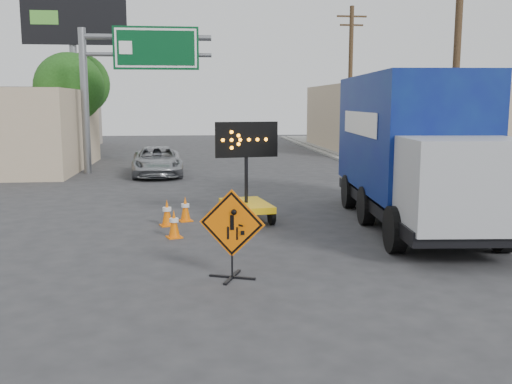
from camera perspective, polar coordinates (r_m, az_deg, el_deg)
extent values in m
plane|color=#2D2D30|center=(10.63, 1.84, -9.51)|extent=(100.00, 100.00, 0.00)
cube|color=gray|center=(26.63, 12.69, 1.59)|extent=(0.40, 60.00, 0.12)
cube|color=gray|center=(27.46, 17.24, 1.65)|extent=(4.00, 60.00, 0.15)
cube|color=gray|center=(46.04, -23.59, 6.74)|extent=(12.00, 10.00, 4.40)
cube|color=tan|center=(42.52, 13.68, 7.24)|extent=(10.00, 14.00, 4.60)
cylinder|color=slate|center=(28.43, -16.74, 8.63)|extent=(0.36, 0.36, 6.80)
cylinder|color=slate|center=(28.22, -10.81, 14.95)|extent=(6.00, 0.28, 0.28)
cylinder|color=slate|center=(28.14, -10.76, 13.34)|extent=(6.00, 0.20, 0.20)
cube|color=#043D1B|center=(28.02, -9.96, 13.99)|extent=(4.00, 0.10, 2.00)
cube|color=silver|center=(27.95, -9.97, 14.01)|extent=(3.80, 0.01, 1.80)
cylinder|color=slate|center=(36.68, -17.68, 10.29)|extent=(0.44, 0.44, 9.00)
cube|color=silver|center=(36.81, -17.70, 16.23)|extent=(6.00, 0.25, 3.00)
cube|color=black|center=(36.67, -17.74, 16.26)|extent=(6.10, 0.04, 3.10)
cylinder|color=#49311F|center=(22.12, 19.37, 11.39)|extent=(0.26, 0.26, 9.00)
cylinder|color=#49311F|center=(35.28, 9.40, 10.66)|extent=(0.26, 0.26, 9.00)
cube|color=#49311F|center=(35.62, 9.56, 16.94)|extent=(1.80, 0.10, 0.10)
cube|color=#49311F|center=(35.56, 9.54, 16.14)|extent=(1.40, 0.10, 0.10)
cylinder|color=#49311F|center=(32.69, -17.94, 5.45)|extent=(0.28, 0.28, 3.25)
sphere|color=#1C4614|center=(32.65, -18.16, 9.92)|extent=(3.71, 3.71, 3.71)
cylinder|color=#49311F|center=(40.72, -17.09, 6.32)|extent=(0.28, 0.28, 3.58)
sphere|color=#1C4614|center=(40.71, -17.28, 10.28)|extent=(4.10, 4.10, 4.10)
cube|color=black|center=(11.15, -2.39, -8.50)|extent=(0.89, 0.40, 0.04)
cube|color=black|center=(11.15, -2.39, -8.50)|extent=(0.40, 0.89, 0.04)
cylinder|color=black|center=(11.05, -2.40, -6.81)|extent=(0.04, 0.04, 0.72)
cube|color=#EF6605|center=(10.88, -2.43, -3.15)|extent=(1.23, 0.50, 1.31)
cube|color=black|center=(10.88, -2.43, -3.15)|extent=(1.14, 0.45, 1.23)
cube|color=yellow|center=(16.31, -0.98, -1.36)|extent=(1.49, 2.15, 0.18)
cylinder|color=black|center=(16.15, -0.99, 2.64)|extent=(0.10, 0.10, 2.19)
cube|color=black|center=(16.08, -0.99, 5.28)|extent=(1.78, 0.38, 0.99)
imported|color=#A0A2A7|center=(26.89, -9.85, 3.05)|extent=(2.55, 4.97, 1.34)
cube|color=black|center=(16.16, 15.40, -1.07)|extent=(3.28, 8.76, 0.32)
cube|color=#080F5D|center=(16.75, 14.59, 5.76)|extent=(3.23, 6.84, 3.21)
cube|color=#9EA0A5|center=(12.93, 21.16, 0.77)|extent=(2.62, 2.13, 1.93)
cube|color=#EF6605|center=(14.53, -8.17, -4.48)|extent=(0.46, 0.46, 0.03)
cone|color=#EF6605|center=(14.45, -8.20, -3.11)|extent=(0.28, 0.28, 0.68)
cylinder|color=silver|center=(14.43, -8.21, -2.80)|extent=(0.23, 0.23, 0.10)
cube|color=#EF6605|center=(15.94, -8.86, -3.29)|extent=(0.47, 0.47, 0.03)
cone|color=#EF6605|center=(15.86, -8.89, -2.00)|extent=(0.29, 0.29, 0.70)
cylinder|color=silver|center=(15.85, -8.90, -1.70)|extent=(0.24, 0.24, 0.10)
cube|color=#EF6605|center=(16.49, -7.06, -2.84)|extent=(0.45, 0.45, 0.03)
cone|color=#EF6605|center=(16.42, -7.08, -1.62)|extent=(0.28, 0.28, 0.69)
cylinder|color=silver|center=(16.41, -7.09, -1.34)|extent=(0.23, 0.23, 0.10)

